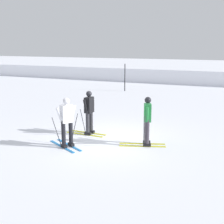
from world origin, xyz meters
The scene contains 6 objects.
ground_plane centered at (0.00, 0.00, 0.00)m, with size 120.00×120.00×0.00m, color white.
far_snow_ridge centered at (0.00, 21.21, 0.61)m, with size 80.00×9.22×1.22m, color white.
skier_green centered at (1.60, -0.10, 0.92)m, with size 1.63×0.96×1.71m.
skier_black centered at (-0.85, 0.32, 0.92)m, with size 1.61×1.00×1.71m.
skier_white centered at (-0.83, -1.34, 0.92)m, with size 1.58×1.11×1.71m.
trail_marker_pole centered at (-3.63, 11.40, 1.01)m, with size 0.07×0.07×2.02m, color black.
Camera 1 is at (4.54, -9.96, 3.46)m, focal length 49.48 mm.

